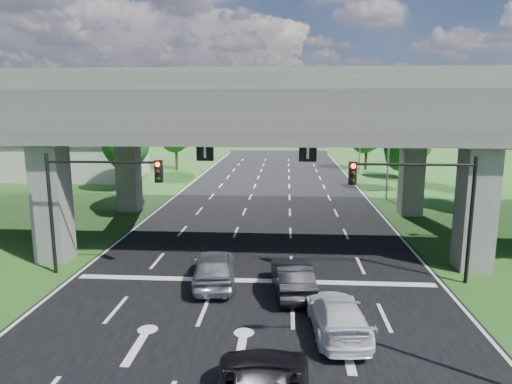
# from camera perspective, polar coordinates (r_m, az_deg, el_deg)

# --- Properties ---
(ground) EXTENTS (160.00, 160.00, 0.00)m
(ground) POSITION_cam_1_polar(r_m,az_deg,el_deg) (18.93, -1.05, -15.00)
(ground) COLOR #1D4C18
(ground) RESTS_ON ground
(road) EXTENTS (18.00, 120.00, 0.03)m
(road) POSITION_cam_1_polar(r_m,az_deg,el_deg) (28.26, 0.68, -6.21)
(road) COLOR black
(road) RESTS_ON ground
(overpass) EXTENTS (80.00, 15.00, 10.00)m
(overpass) POSITION_cam_1_polar(r_m,az_deg,el_deg) (29.05, 0.94, 10.08)
(overpass) COLOR #393633
(overpass) RESTS_ON ground
(warehouse) EXTENTS (20.00, 10.00, 4.00)m
(warehouse) POSITION_cam_1_polar(r_m,az_deg,el_deg) (59.15, -23.92, 3.68)
(warehouse) COLOR #9E9E99
(warehouse) RESTS_ON ground
(signal_right) EXTENTS (5.76, 0.54, 6.00)m
(signal_right) POSITION_cam_1_polar(r_m,az_deg,el_deg) (22.26, 20.34, -0.41)
(signal_right) COLOR black
(signal_right) RESTS_ON ground
(signal_left) EXTENTS (5.76, 0.54, 6.00)m
(signal_left) POSITION_cam_1_polar(r_m,az_deg,el_deg) (23.27, -19.78, 0.08)
(signal_left) COLOR black
(signal_left) RESTS_ON ground
(streetlight_far) EXTENTS (3.38, 0.25, 10.00)m
(streetlight_far) POSITION_cam_1_polar(r_m,az_deg,el_deg) (41.98, 15.80, 7.00)
(streetlight_far) COLOR gray
(streetlight_far) RESTS_ON ground
(streetlight_beyond) EXTENTS (3.38, 0.25, 10.00)m
(streetlight_beyond) POSITION_cam_1_polar(r_m,az_deg,el_deg) (57.71, 12.55, 8.01)
(streetlight_beyond) COLOR gray
(streetlight_beyond) RESTS_ON ground
(tree_left_near) EXTENTS (4.50, 4.50, 7.80)m
(tree_left_near) POSITION_cam_1_polar(r_m,az_deg,el_deg) (45.83, -15.94, 5.97)
(tree_left_near) COLOR black
(tree_left_near) RESTS_ON ground
(tree_left_mid) EXTENTS (3.91, 3.90, 6.76)m
(tree_left_mid) POSITION_cam_1_polar(r_m,az_deg,el_deg) (54.39, -16.07, 5.95)
(tree_left_mid) COLOR black
(tree_left_mid) RESTS_ON ground
(tree_left_far) EXTENTS (4.80, 4.80, 8.32)m
(tree_left_far) POSITION_cam_1_polar(r_m,az_deg,el_deg) (60.83, -9.98, 7.56)
(tree_left_far) COLOR black
(tree_left_far) RESTS_ON ground
(tree_right_near) EXTENTS (4.20, 4.20, 7.28)m
(tree_right_near) POSITION_cam_1_polar(r_m,az_deg,el_deg) (46.63, 18.28, 5.52)
(tree_right_near) COLOR black
(tree_right_near) RESTS_ON ground
(tree_right_mid) EXTENTS (3.91, 3.90, 6.76)m
(tree_right_mid) POSITION_cam_1_polar(r_m,az_deg,el_deg) (55.13, 19.25, 5.83)
(tree_right_mid) COLOR black
(tree_right_mid) RESTS_ON ground
(tree_right_far) EXTENTS (4.50, 4.50, 7.80)m
(tree_right_far) POSITION_cam_1_polar(r_m,az_deg,el_deg) (62.02, 13.75, 7.17)
(tree_right_far) COLOR black
(tree_right_far) RESTS_ON ground
(car_silver) EXTENTS (2.49, 4.96, 1.62)m
(car_silver) POSITION_cam_1_polar(r_m,az_deg,el_deg) (21.57, -5.22, -9.35)
(car_silver) COLOR #A6A8AE
(car_silver) RESTS_ON road
(car_dark) EXTENTS (2.05, 4.57, 1.45)m
(car_dark) POSITION_cam_1_polar(r_m,az_deg,el_deg) (20.59, 4.56, -10.57)
(car_dark) COLOR black
(car_dark) RESTS_ON road
(car_white) EXTENTS (2.29, 4.82, 1.36)m
(car_white) POSITION_cam_1_polar(r_m,az_deg,el_deg) (17.46, 10.15, -14.91)
(car_white) COLOR silver
(car_white) RESTS_ON road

